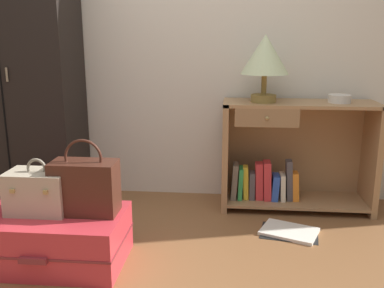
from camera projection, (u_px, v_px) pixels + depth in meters
back_wall at (178, 21)px, 3.08m from camera, size 6.40×0.10×2.60m
wardrobe at (17, 72)px, 2.98m from camera, size 0.82×0.47×1.90m
bookshelf at (290, 157)px, 3.00m from camera, size 1.04×0.38×0.76m
table_lamp at (265, 57)px, 2.81m from camera, size 0.32×0.32×0.45m
bowl at (340, 99)px, 2.85m from camera, size 0.15×0.15×0.05m
suitcase_large at (53, 238)px, 2.28m from camera, size 0.77×0.48×0.28m
train_case at (39, 191)px, 2.25m from camera, size 0.32×0.21×0.30m
handbag at (85, 186)px, 2.23m from camera, size 0.34×0.17×0.40m
open_book_on_floor at (289, 232)px, 2.65m from camera, size 0.40×0.34×0.02m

